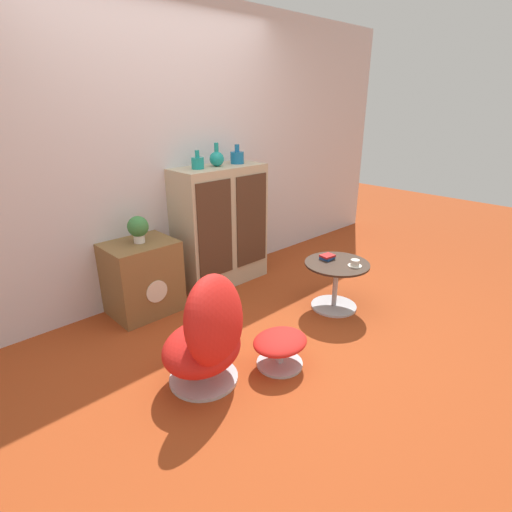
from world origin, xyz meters
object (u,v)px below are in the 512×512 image
at_px(potted_plant, 138,228).
at_px(sideboard, 220,226).
at_px(book_stack, 327,257).
at_px(vase_inner_left, 217,158).
at_px(vase_leftmost, 198,162).
at_px(teacup, 355,264).
at_px(coffee_table, 336,280).
at_px(egg_chair, 208,335).
at_px(tv_console, 142,278).
at_px(vase_inner_right, 237,157).
at_px(ottoman, 280,345).

bearing_deg(potted_plant, sideboard, 1.17).
bearing_deg(potted_plant, book_stack, -38.79).
bearing_deg(book_stack, vase_inner_left, 110.74).
relative_size(vase_leftmost, teacup, 1.37).
relative_size(coffee_table, vase_inner_left, 2.63).
distance_m(sideboard, egg_chair, 1.61).
distance_m(tv_console, coffee_table, 1.68).
height_order(sideboard, tv_console, sideboard).
relative_size(potted_plant, book_stack, 1.73).
xyz_separation_m(tv_console, vase_inner_right, (1.13, 0.02, 0.91)).
relative_size(sideboard, teacup, 9.89).
height_order(vase_inner_left, book_stack, vase_inner_left).
bearing_deg(ottoman, vase_inner_left, 66.83).
xyz_separation_m(sideboard, tv_console, (-0.89, -0.02, -0.27)).
height_order(tv_console, teacup, tv_console).
distance_m(tv_console, vase_inner_right, 1.45).
distance_m(vase_inner_left, book_stack, 1.36).
height_order(coffee_table, vase_inner_right, vase_inner_right).
bearing_deg(tv_console, coffee_table, -41.78).
relative_size(egg_chair, coffee_table, 1.40).
height_order(teacup, book_stack, teacup).
relative_size(vase_inner_left, teacup, 1.79).
bearing_deg(tv_console, vase_inner_left, 1.46).
distance_m(sideboard, vase_leftmost, 0.68).
bearing_deg(potted_plant, ottoman, -78.66).
distance_m(vase_inner_right, potted_plant, 1.21).
relative_size(egg_chair, potted_plant, 3.48).
bearing_deg(teacup, vase_inner_right, 97.80).
height_order(ottoman, vase_leftmost, vase_leftmost).
distance_m(coffee_table, vase_inner_left, 1.55).
xyz_separation_m(coffee_table, teacup, (0.05, -0.15, 0.19)).
bearing_deg(coffee_table, sideboard, 107.74).
bearing_deg(coffee_table, potted_plant, 137.93).
height_order(egg_chair, coffee_table, egg_chair).
xyz_separation_m(vase_inner_left, vase_inner_right, (0.25, -0.00, -0.01)).
xyz_separation_m(ottoman, teacup, (1.02, 0.09, 0.29)).
bearing_deg(egg_chair, vase_leftmost, 54.85).
height_order(ottoman, coffee_table, coffee_table).
xyz_separation_m(potted_plant, teacup, (1.29, -1.27, -0.31)).
bearing_deg(egg_chair, tv_console, 81.34).
bearing_deg(potted_plant, tv_console, -177.62).
distance_m(potted_plant, book_stack, 1.64).
relative_size(tv_console, egg_chair, 0.81).
bearing_deg(teacup, ottoman, -174.81).
xyz_separation_m(egg_chair, teacup, (1.48, -0.10, 0.10)).
bearing_deg(sideboard, potted_plant, -178.83).
bearing_deg(ottoman, coffee_table, 13.81).
relative_size(ottoman, coffee_table, 0.72).
height_order(sideboard, egg_chair, sideboard).
bearing_deg(egg_chair, vase_inner_left, 48.42).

